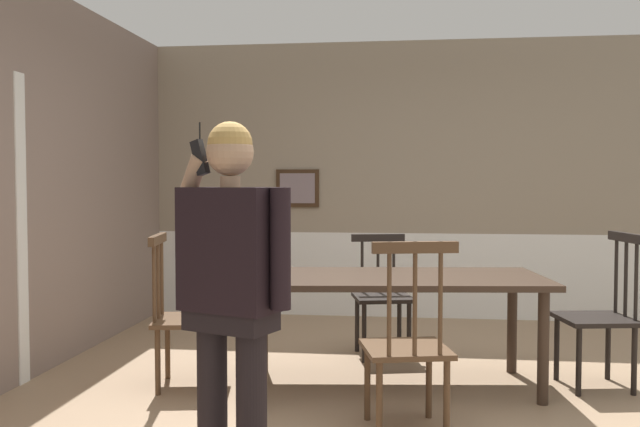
% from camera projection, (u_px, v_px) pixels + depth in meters
% --- Properties ---
extents(ground_plane, '(6.39, 6.39, 0.00)m').
position_uv_depth(ground_plane, '(401.00, 408.00, 4.17)').
color(ground_plane, '#9E7F60').
extents(room_back_partition, '(5.22, 0.17, 2.78)m').
position_uv_depth(room_back_partition, '(403.00, 185.00, 7.00)').
color(room_back_partition, gray).
rests_on(room_back_partition, ground_plane).
extents(dining_table, '(2.08, 1.13, 0.75)m').
position_uv_depth(dining_table, '(392.00, 287.00, 4.59)').
color(dining_table, '#38281E').
rests_on(dining_table, ground_plane).
extents(chair_near_window, '(0.52, 0.52, 0.95)m').
position_uv_depth(chair_near_window, '(382.00, 295.00, 5.44)').
color(chair_near_window, black).
rests_on(chair_near_window, ground_plane).
extents(chair_by_doorway, '(0.54, 0.54, 1.02)m').
position_uv_depth(chair_by_doorway, '(184.00, 315.00, 4.61)').
color(chair_by_doorway, '#513823').
rests_on(chair_by_doorway, ground_plane).
extents(chair_at_table_head, '(0.54, 0.54, 1.06)m').
position_uv_depth(chair_at_table_head, '(407.00, 343.00, 3.75)').
color(chair_at_table_head, '#513823').
rests_on(chair_at_table_head, ground_plane).
extents(chair_opposite_corner, '(0.52, 0.52, 1.03)m').
position_uv_depth(chair_opposite_corner, '(601.00, 314.00, 4.58)').
color(chair_opposite_corner, black).
rests_on(chair_opposite_corner, ground_plane).
extents(person_figure, '(0.57, 0.39, 1.64)m').
position_uv_depth(person_figure, '(232.00, 276.00, 3.11)').
color(person_figure, black).
rests_on(person_figure, ground_plane).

